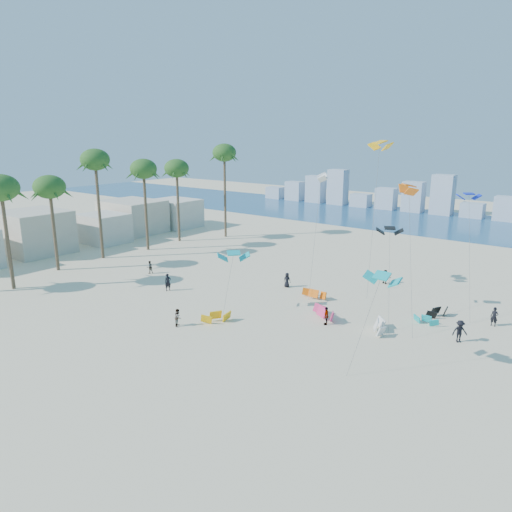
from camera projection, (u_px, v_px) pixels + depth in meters
The scene contains 10 objects.
ground at pixel (107, 342), 38.58m from camera, with size 220.00×220.00×0.00m, color beige.
ocean at pixel (418, 220), 93.54m from camera, with size 220.00×220.00×0.00m, color navy.
kitesurfer_near at pixel (168, 282), 51.07m from camera, with size 0.69×0.46×1.90m, color black.
kitesurfer_mid at pixel (178, 317), 41.65m from camera, with size 0.77×0.60×1.58m, color gray.
kitesurfers_far at pixel (352, 297), 46.77m from camera, with size 37.61×15.70×1.89m.
grounded_kites at pixel (337, 313), 43.54m from camera, with size 17.73×16.53×1.00m.
flying_kites at pixel (417, 196), 42.94m from camera, with size 28.06×28.73×16.37m.
palm_row at pixel (103, 175), 61.48m from camera, with size 8.27×44.80×15.11m.
beachfront_buildings at pixel (90, 225), 73.88m from camera, with size 11.50×43.00×6.00m.
distant_skyline at pixel (430, 199), 101.12m from camera, with size 85.00×3.00×8.40m.
Camera 1 is at (31.54, -20.55, 16.42)m, focal length 33.12 mm.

